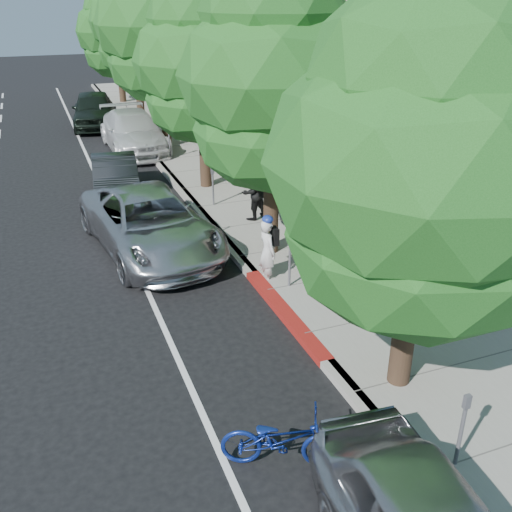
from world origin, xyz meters
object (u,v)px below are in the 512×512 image
street_tree_1 (272,79)px  bicycle (282,439)px  white_pickup (133,132)px  street_tree_5 (117,32)px  dark_sedan (116,178)px  street_tree_0 (426,167)px  pedestrian (253,192)px  street_tree_4 (134,23)px  dark_suv_far (94,109)px  street_tree_2 (202,64)px  cyclist (267,252)px  street_tree_3 (160,27)px  silver_suv (150,223)px

street_tree_1 → bicycle: street_tree_1 is taller
white_pickup → bicycle: bearing=-94.6°
street_tree_5 → dark_sedan: street_tree_5 is taller
street_tree_0 → white_pickup: street_tree_0 is taller
street_tree_0 → pedestrian: (0.41, 8.38, -3.10)m
street_tree_4 → dark_suv_far: (-2.42, -0.01, -4.10)m
street_tree_2 → cyclist: 8.17m
street_tree_0 → dark_suv_far: (-2.42, 23.99, -3.22)m
street_tree_4 → bicycle: (-2.70, -24.94, -4.50)m
street_tree_0 → bicycle: size_ratio=3.77×
street_tree_0 → street_tree_3: (-0.00, 18.00, 1.02)m
cyclist → bicycle: (-2.05, -5.58, -0.33)m
cyclist → silver_suv: size_ratio=0.28×
bicycle → white_pickup: white_pickup is taller
street_tree_0 → silver_suv: bearing=111.2°
silver_suv → dark_sedan: 4.83m
street_tree_4 → dark_sedan: bearing=-104.9°
street_tree_5 → bicycle: street_tree_5 is taller
street_tree_5 → cyclist: bearing=-91.5°
street_tree_3 → pedestrian: bearing=-87.6°
dark_sedan → white_pickup: white_pickup is taller
dark_sedan → pedestrian: bearing=-42.3°
street_tree_2 → street_tree_3: size_ratio=0.84×
street_tree_0 → street_tree_2: bearing=90.0°
street_tree_4 → bicycle: bearing=-96.2°
dark_suv_far → pedestrian: 15.87m
cyclist → street_tree_3: bearing=-8.2°
bicycle → dark_suv_far: size_ratio=0.35×
silver_suv → white_pickup: size_ratio=1.00×
silver_suv → dark_sedan: size_ratio=1.37×
street_tree_0 → dark_suv_far: bearing=95.8°
street_tree_5 → white_pickup: street_tree_5 is taller
street_tree_2 → street_tree_5: street_tree_2 is taller
street_tree_5 → bicycle: 31.27m
street_tree_0 → street_tree_2: 12.00m
bicycle → cyclist: bearing=4.4°
pedestrian → dark_suv_far: bearing=-101.5°
street_tree_3 → street_tree_5: 12.04m
street_tree_0 → dark_suv_far: size_ratio=1.34×
street_tree_1 → pedestrian: size_ratio=4.36×
street_tree_2 → white_pickup: bearing=102.4°
street_tree_2 → white_pickup: (-1.40, 6.36, -3.47)m
bicycle → pedestrian: (3.11, 9.32, 0.52)m
street_tree_1 → dark_suv_far: size_ratio=1.44×
cyclist → pedestrian: 3.89m
dark_sedan → dark_suv_far: size_ratio=0.82×
street_tree_2 → dark_suv_far: size_ratio=1.36×
white_pickup → dark_sedan: bearing=-106.5°
street_tree_3 → street_tree_0: bearing=-90.0°
street_tree_2 → dark_sedan: street_tree_2 is taller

